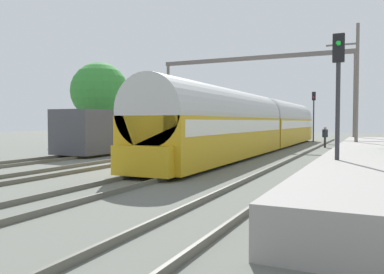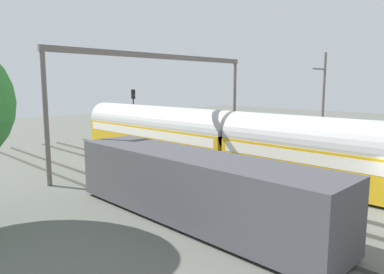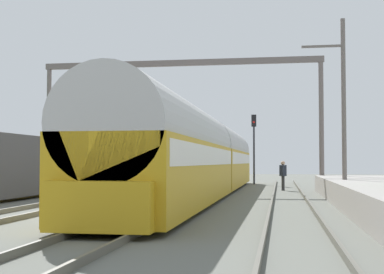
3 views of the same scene
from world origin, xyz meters
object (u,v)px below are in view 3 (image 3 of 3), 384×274
passenger_train (203,156)px  catenary_gantry (180,92)px  railway_signal_far (254,140)px  person_crossing (283,173)px  freight_car (2,166)px

passenger_train → catenary_gantry: 6.73m
passenger_train → railway_signal_far: size_ratio=6.27×
person_crossing → railway_signal_far: bearing=-132.5°
freight_car → railway_signal_far: bearing=60.7°
person_crossing → railway_signal_far: railway_signal_far is taller
person_crossing → catenary_gantry: catenary_gantry is taller
person_crossing → freight_car: bearing=-18.1°
person_crossing → catenary_gantry: bearing=-55.0°
passenger_train → railway_signal_far: railway_signal_far is taller
freight_car → railway_signal_far: railway_signal_far is taller
catenary_gantry → passenger_train: bearing=-67.0°
passenger_train → freight_car: 9.66m
freight_car → railway_signal_far: (10.41, 18.58, 1.87)m
person_crossing → catenary_gantry: size_ratio=0.10×
person_crossing → railway_signal_far: size_ratio=0.33×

